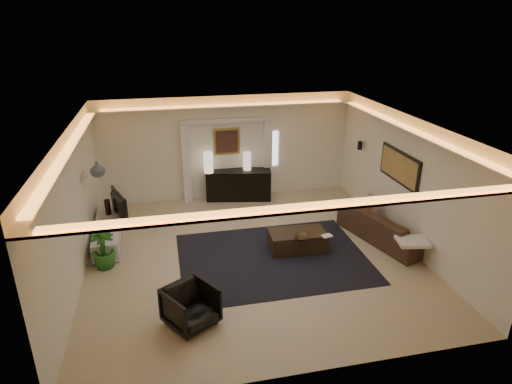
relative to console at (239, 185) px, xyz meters
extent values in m
plane|color=tan|center=(-0.28, -3.25, -0.40)|extent=(7.00, 7.00, 0.00)
plane|color=white|center=(-0.28, -3.25, 2.50)|extent=(7.00, 7.00, 0.00)
plane|color=#EDE4CA|center=(-0.28, 0.25, 1.05)|extent=(7.00, 0.00, 7.00)
plane|color=#EDE4CA|center=(-0.28, -6.75, 1.05)|extent=(7.00, 0.00, 7.00)
plane|color=#EDE4CA|center=(-3.78, -3.25, 1.05)|extent=(0.00, 7.00, 7.00)
plane|color=#EDE4CA|center=(3.22, -3.25, 1.05)|extent=(0.00, 7.00, 7.00)
cube|color=silver|center=(-0.28, -3.25, 2.22)|extent=(7.00, 7.00, 0.04)
cube|color=white|center=(1.07, 0.23, 0.95)|extent=(0.25, 0.03, 1.00)
cube|color=black|center=(0.12, -3.45, -0.39)|extent=(4.00, 3.00, 0.01)
cube|color=silver|center=(-1.43, 0.15, 0.70)|extent=(0.22, 0.20, 2.20)
cube|color=silver|center=(0.87, 0.15, 0.70)|extent=(0.22, 0.20, 2.20)
cube|color=silver|center=(-0.28, 0.15, 1.85)|extent=(2.52, 0.20, 0.12)
cube|color=tan|center=(-0.28, 0.22, 1.25)|extent=(0.74, 0.04, 0.74)
cube|color=#4C2D1E|center=(-0.28, 0.19, 1.25)|extent=(0.62, 0.02, 0.62)
cube|color=black|center=(3.19, -2.95, 1.30)|extent=(0.04, 1.64, 0.74)
cube|color=tan|center=(3.17, -2.95, 1.30)|extent=(0.02, 1.50, 0.62)
cylinder|color=black|center=(3.10, -1.05, 1.28)|extent=(0.12, 0.12, 0.22)
cube|color=silver|center=(-3.72, -1.85, 1.25)|extent=(0.10, 0.55, 0.04)
cube|color=black|center=(0.00, 0.00, 0.00)|extent=(1.88, 0.90, 0.90)
cylinder|color=#F4EEC1|center=(-0.84, 0.00, 0.69)|extent=(0.26, 0.26, 0.58)
cylinder|color=beige|center=(0.25, 0.00, 0.69)|extent=(0.25, 0.25, 0.50)
cube|color=silver|center=(-3.43, -1.85, -0.18)|extent=(0.62, 2.21, 0.41)
imported|color=black|center=(-3.23, -1.55, 0.36)|extent=(1.07, 0.51, 0.63)
cylinder|color=black|center=(-3.43, -1.30, 0.24)|extent=(0.14, 0.14, 0.37)
imported|color=#465A66|center=(-3.43, -2.07, 1.44)|extent=(0.39, 0.39, 0.33)
imported|color=#23621D|center=(-3.39, -3.05, 0.03)|extent=(0.51, 0.51, 0.87)
imported|color=#331F13|center=(2.87, -3.16, -0.06)|extent=(2.51, 1.54, 0.69)
cube|color=beige|center=(2.87, -4.32, 0.15)|extent=(0.70, 0.61, 0.07)
cube|color=tan|center=(2.87, -2.36, 0.15)|extent=(0.30, 0.46, 0.44)
cube|color=black|center=(0.75, -3.19, -0.20)|extent=(1.27, 0.74, 0.46)
imported|color=#362716|center=(0.74, -3.53, 0.05)|extent=(0.35, 0.35, 0.08)
cube|color=silver|center=(1.31, -3.53, 0.02)|extent=(0.25, 0.20, 0.03)
imported|color=black|center=(-1.77, -5.28, -0.04)|extent=(1.07, 1.07, 0.72)
camera|label=1|loc=(-2.01, -11.48, 4.50)|focal=30.85mm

